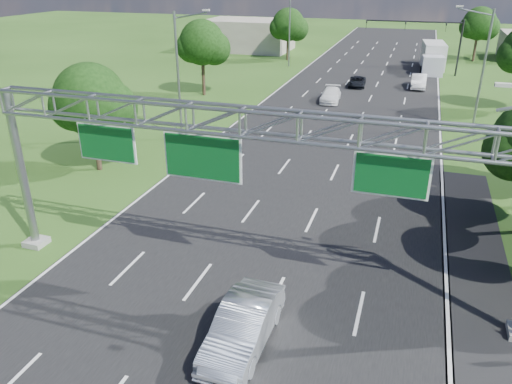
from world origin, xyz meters
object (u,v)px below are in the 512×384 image
at_px(sign_gantry, 245,137).
at_px(silver_sedan, 243,326).
at_px(traffic_signal, 432,34).
at_px(box_truck, 433,58).

distance_m(sign_gantry, silver_sedan, 7.18).
relative_size(traffic_signal, box_truck, 1.26).
bearing_deg(sign_gantry, silver_sedan, -72.50).
bearing_deg(sign_gantry, box_truck, 82.21).
distance_m(sign_gantry, box_truck, 56.79).
height_order(sign_gantry, traffic_signal, sign_gantry).
bearing_deg(traffic_signal, silver_sedan, -96.02).
bearing_deg(box_truck, silver_sedan, -101.47).
xyz_separation_m(silver_sedan, box_truck, (6.50, 59.74, 0.88)).
xyz_separation_m(sign_gantry, silver_sedan, (1.17, -3.71, -6.04)).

